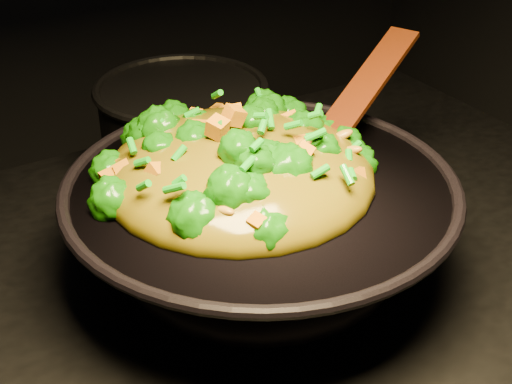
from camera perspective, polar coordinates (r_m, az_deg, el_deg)
wok at (r=0.81m, az=0.37°, el=-2.99°), size 0.46×0.46×0.12m
stir_fry at (r=0.76m, az=-1.39°, el=4.34°), size 0.35×0.35×0.10m
spatula at (r=0.88m, az=8.11°, el=7.50°), size 0.24×0.14×0.11m
back_pot at (r=1.02m, az=-5.84°, el=5.21°), size 0.29×0.29×0.13m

